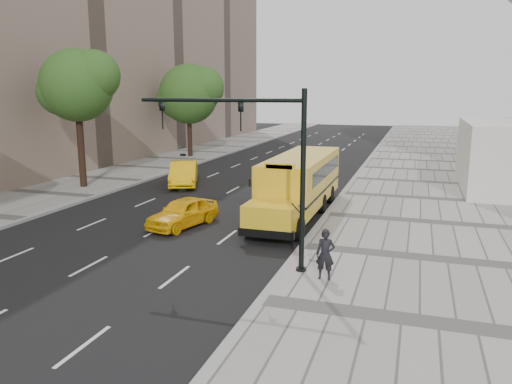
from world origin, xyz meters
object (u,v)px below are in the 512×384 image
(school_bus, at_px, (300,180))
(tree_c, at_px, (190,94))
(taxi_near, at_px, (183,212))
(pedestrian, at_px, (325,254))
(tree_b, at_px, (78,85))
(taxi_far, at_px, (184,174))
(traffic_signal, at_px, (263,157))

(school_bus, bearing_deg, tree_c, 129.19)
(taxi_near, height_order, pedestrian, pedestrian)
(pedestrian, bearing_deg, tree_b, 145.92)
(pedestrian, bearing_deg, taxi_far, 128.69)
(tree_b, height_order, pedestrian, tree_b)
(traffic_signal, bearing_deg, school_bus, 94.51)
(tree_b, height_order, traffic_signal, tree_b)
(taxi_far, bearing_deg, tree_b, -174.94)
(tree_c, height_order, school_bus, tree_c)
(tree_b, distance_m, school_bus, 15.84)
(tree_b, xyz_separation_m, taxi_near, (10.27, -6.40, -5.99))
(taxi_far, bearing_deg, school_bus, -51.93)
(school_bus, distance_m, pedestrian, 9.83)
(school_bus, distance_m, taxi_far, 10.59)
(tree_b, distance_m, traffic_signal, 19.18)
(taxi_far, bearing_deg, taxi_near, -87.07)
(tree_b, relative_size, tree_c, 1.02)
(tree_b, bearing_deg, school_bus, -7.92)
(tree_c, height_order, pedestrian, tree_c)
(tree_c, xyz_separation_m, taxi_near, (10.25, -22.59, -5.35))
(pedestrian, height_order, traffic_signal, traffic_signal)
(tree_b, bearing_deg, traffic_signal, -34.82)
(tree_c, height_order, taxi_far, tree_c)
(tree_c, xyz_separation_m, school_bus, (14.90, -18.27, -4.26))
(tree_c, relative_size, taxi_far, 1.78)
(traffic_signal, bearing_deg, tree_c, 119.95)
(taxi_near, xyz_separation_m, pedestrian, (7.67, -4.99, 0.33))
(school_bus, bearing_deg, taxi_near, -137.05)
(tree_b, bearing_deg, pedestrian, -32.41)
(school_bus, bearing_deg, traffic_signal, -85.49)
(school_bus, relative_size, traffic_signal, 1.81)
(taxi_near, distance_m, traffic_signal, 7.74)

